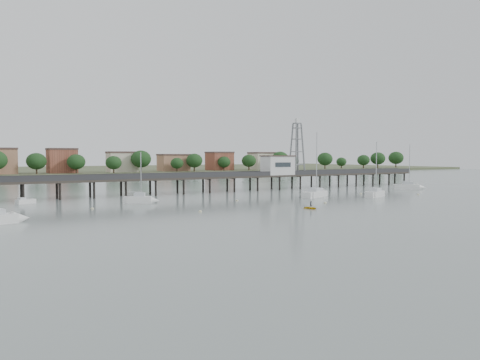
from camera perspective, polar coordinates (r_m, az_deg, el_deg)
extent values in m
plane|color=slate|center=(65.80, 16.79, -5.20)|extent=(500.00, 500.00, 0.00)
cube|color=#2D2823|center=(114.83, -5.68, 0.25)|extent=(150.00, 5.00, 0.50)
cube|color=#333335|center=(112.62, -5.17, 0.60)|extent=(150.00, 0.12, 1.10)
cube|color=#333335|center=(116.98, -6.17, 0.69)|extent=(150.00, 0.12, 1.10)
cylinder|color=black|center=(113.22, -5.27, -0.78)|extent=(0.50, 0.50, 4.40)
cylinder|color=black|center=(116.66, -6.06, -0.67)|extent=(0.50, 0.50, 4.40)
cylinder|color=black|center=(158.52, 19.38, 0.14)|extent=(0.50, 0.50, 4.40)
cylinder|color=black|center=(161.00, 18.35, 0.20)|extent=(0.50, 0.50, 4.40)
cube|color=silver|center=(127.19, 4.61, 1.76)|extent=(8.00, 5.00, 5.00)
cube|color=#4C3833|center=(127.16, 4.61, 2.95)|extent=(8.40, 5.40, 0.30)
cube|color=slate|center=(131.30, 6.97, 6.87)|extent=(1.80, 1.80, 0.30)
cube|color=silver|center=(131.35, 6.98, 7.20)|extent=(0.90, 0.90, 1.20)
cube|color=white|center=(108.74, 16.15, -1.74)|extent=(6.32, 4.39, 1.65)
cone|color=white|center=(112.18, 16.82, -1.61)|extent=(3.15, 3.06, 2.29)
cube|color=silver|center=(108.65, 16.16, -1.12)|extent=(3.12, 2.70, 0.75)
cylinder|color=#A5A8AA|center=(108.79, 16.28, 1.61)|extent=(0.18, 0.18, 11.04)
cylinder|color=#A5A8AA|center=(107.70, 15.98, -0.86)|extent=(3.22, 1.44, 0.12)
cube|color=white|center=(92.85, -12.14, -2.48)|extent=(4.92, 3.63, 1.65)
cone|color=white|center=(92.50, -10.38, -2.48)|extent=(2.51, 2.45, 1.79)
cube|color=silver|center=(92.75, -12.15, -1.76)|extent=(2.47, 2.19, 0.75)
cylinder|color=#A5A8AA|center=(92.46, -11.98, 0.69)|extent=(0.18, 0.18, 8.64)
cylinder|color=#A5A8AA|center=(92.81, -12.62, -1.42)|extent=(2.47, 1.29, 0.12)
cone|color=white|center=(72.24, -25.14, -4.25)|extent=(2.88, 2.78, 2.20)
cube|color=white|center=(136.96, 19.74, -0.84)|extent=(6.12, 5.27, 1.65)
cone|color=white|center=(137.94, 21.22, -0.85)|extent=(3.32, 3.28, 2.29)
cube|color=silver|center=(136.89, 19.75, -0.35)|extent=(3.19, 3.01, 0.75)
cylinder|color=#A5A8AA|center=(136.81, 19.96, 1.81)|extent=(0.18, 0.18, 11.03)
cylinder|color=#A5A8AA|center=(136.61, 19.36, -0.12)|extent=(2.87, 2.08, 0.12)
cube|color=white|center=(105.58, 9.17, -1.80)|extent=(7.51, 5.29, 1.65)
cone|color=white|center=(109.49, 10.21, -1.64)|extent=(3.76, 3.66, 2.72)
cube|color=silver|center=(105.49, 9.18, -1.16)|extent=(3.72, 3.24, 0.75)
cylinder|color=#A5A8AA|center=(105.66, 9.33, 2.22)|extent=(0.18, 0.18, 13.13)
cylinder|color=#A5A8AA|center=(104.41, 8.89, -0.90)|extent=(3.79, 1.74, 0.12)
cube|color=white|center=(99.02, -24.67, -2.43)|extent=(3.77, 2.74, 0.97)
cube|color=silver|center=(98.59, -25.07, -2.12)|extent=(1.53, 1.53, 0.58)
imported|color=gold|center=(82.23, 8.62, -3.48)|extent=(1.96, 0.71, 2.69)
imported|color=black|center=(82.23, 8.62, -3.48)|extent=(0.64, 1.22, 0.28)
ellipsoid|color=beige|center=(94.85, -0.37, -2.54)|extent=(0.56, 0.56, 0.39)
ellipsoid|color=beige|center=(76.86, -4.86, -3.85)|extent=(0.56, 0.56, 0.39)
ellipsoid|color=beige|center=(118.14, 20.90, -1.64)|extent=(0.56, 0.56, 0.39)
ellipsoid|color=beige|center=(109.73, 9.22, -1.83)|extent=(0.56, 0.56, 0.39)
ellipsoid|color=beige|center=(92.14, 10.34, -2.75)|extent=(0.56, 0.56, 0.39)
ellipsoid|color=beige|center=(84.71, -17.56, -3.35)|extent=(0.56, 0.56, 0.39)
ellipsoid|color=beige|center=(115.92, 14.51, -1.63)|extent=(0.56, 0.56, 0.39)
cube|color=#475133|center=(293.31, -20.93, 1.10)|extent=(500.00, 170.00, 1.40)
cube|color=brown|center=(227.64, -27.11, 1.78)|extent=(13.00, 10.50, 9.00)
cube|color=brown|center=(230.41, -20.89, 1.92)|extent=(13.00, 10.50, 9.00)
cube|color=brown|center=(236.62, -14.18, 2.05)|extent=(13.00, 10.50, 9.00)
cube|color=brown|center=(245.50, -8.11, 2.14)|extent=(13.00, 10.50, 9.00)
cube|color=brown|center=(256.93, -2.53, 2.21)|extent=(13.00, 10.50, 9.00)
cube|color=brown|center=(271.12, 2.72, 2.25)|extent=(13.00, 10.50, 9.00)
ellipsoid|color=#173616|center=(220.52, -17.81, 2.02)|extent=(8.00, 8.00, 6.80)
ellipsoid|color=#173616|center=(272.96, 7.62, 2.29)|extent=(8.00, 8.00, 6.80)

